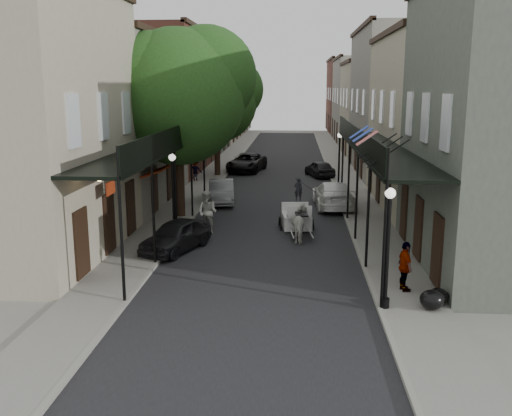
% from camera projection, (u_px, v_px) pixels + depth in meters
% --- Properties ---
extents(ground, '(140.00, 140.00, 0.00)m').
position_uv_depth(ground, '(256.00, 285.00, 19.66)').
color(ground, gray).
rests_on(ground, ground).
extents(road, '(8.00, 90.00, 0.01)m').
position_uv_depth(road, '(276.00, 186.00, 39.17)').
color(road, black).
rests_on(road, ground).
extents(sidewalk_left, '(2.20, 90.00, 0.12)m').
position_uv_depth(sidewalk_left, '(204.00, 184.00, 39.50)').
color(sidewalk_left, gray).
rests_on(sidewalk_left, ground).
extents(sidewalk_right, '(2.20, 90.00, 0.12)m').
position_uv_depth(sidewalk_right, '(349.00, 186.00, 38.82)').
color(sidewalk_right, gray).
rests_on(sidewalk_right, ground).
extents(building_row_left, '(5.00, 80.00, 10.50)m').
position_uv_depth(building_row_left, '(180.00, 104.00, 48.41)').
color(building_row_left, '#ADA48A').
rests_on(building_row_left, ground).
extents(building_row_right, '(5.00, 80.00, 10.50)m').
position_uv_depth(building_row_right, '(384.00, 104.00, 47.23)').
color(building_row_right, gray).
rests_on(building_row_right, ground).
extents(gallery_left, '(2.20, 18.05, 4.88)m').
position_uv_depth(gallery_left, '(162.00, 146.00, 25.95)').
color(gallery_left, black).
rests_on(gallery_left, sidewalk_left).
extents(gallery_right, '(2.20, 18.05, 4.88)m').
position_uv_depth(gallery_right, '(374.00, 148.00, 25.29)').
color(gallery_right, black).
rests_on(gallery_right, sidewalk_right).
extents(tree_near, '(7.31, 6.80, 9.63)m').
position_uv_depth(tree_near, '(186.00, 91.00, 28.51)').
color(tree_near, '#382619').
rests_on(tree_near, sidewalk_left).
extents(tree_far, '(6.45, 6.00, 8.61)m').
position_uv_depth(tree_far, '(222.00, 98.00, 42.31)').
color(tree_far, '#382619').
rests_on(tree_far, sidewalk_left).
extents(lamppost_right_near, '(0.32, 0.32, 3.71)m').
position_uv_depth(lamppost_right_near, '(388.00, 247.00, 17.00)').
color(lamppost_right_near, black).
rests_on(lamppost_right_near, sidewalk_right).
extents(lamppost_left, '(0.32, 0.32, 3.71)m').
position_uv_depth(lamppost_left, '(173.00, 194.00, 25.37)').
color(lamppost_left, black).
rests_on(lamppost_left, sidewalk_left).
extents(lamppost_right_far, '(0.32, 0.32, 3.71)m').
position_uv_depth(lamppost_right_far, '(339.00, 161.00, 36.51)').
color(lamppost_right_far, black).
rests_on(lamppost_right_far, sidewalk_right).
extents(horse, '(1.03, 1.91, 1.55)m').
position_uv_depth(horse, '(302.00, 223.00, 25.24)').
color(horse, silver).
rests_on(horse, ground).
extents(carriage, '(1.74, 2.41, 2.58)m').
position_uv_depth(carriage, '(296.00, 207.00, 27.55)').
color(carriage, black).
rests_on(carriage, ground).
extents(pedestrian_walking, '(1.18, 1.06, 2.00)m').
position_uv_depth(pedestrian_walking, '(208.00, 212.00, 26.44)').
color(pedestrian_walking, '#BABAAF').
rests_on(pedestrian_walking, ground).
extents(pedestrian_sidewalk_left, '(1.00, 0.63, 1.49)m').
position_uv_depth(pedestrian_sidewalk_left, '(195.00, 170.00, 40.56)').
color(pedestrian_sidewalk_left, gray).
rests_on(pedestrian_sidewalk_left, sidewalk_left).
extents(pedestrian_sidewalk_right, '(0.58, 1.03, 1.67)m').
position_uv_depth(pedestrian_sidewalk_right, '(405.00, 267.00, 18.65)').
color(pedestrian_sidewalk_right, gray).
rests_on(pedestrian_sidewalk_right, sidewalk_right).
extents(car_left_near, '(2.83, 4.18, 1.32)m').
position_uv_depth(car_left_near, '(176.00, 235.00, 23.67)').
color(car_left_near, black).
rests_on(car_left_near, ground).
extents(car_left_mid, '(1.96, 4.23, 1.34)m').
position_uv_depth(car_left_mid, '(221.00, 192.00, 33.38)').
color(car_left_mid, gray).
rests_on(car_left_mid, ground).
extents(car_left_far, '(3.22, 5.53, 1.45)m').
position_uv_depth(car_left_far, '(247.00, 162.00, 45.69)').
color(car_left_far, black).
rests_on(car_left_far, ground).
extents(car_right_near, '(2.33, 5.17, 1.47)m').
position_uv_depth(car_right_near, '(333.00, 195.00, 32.12)').
color(car_right_near, white).
rests_on(car_right_near, ground).
extents(car_right_far, '(2.48, 3.95, 1.25)m').
position_uv_depth(car_right_far, '(320.00, 169.00, 43.01)').
color(car_right_far, black).
rests_on(car_right_far, ground).
extents(trash_bags, '(0.98, 1.13, 0.62)m').
position_uv_depth(trash_bags, '(434.00, 298.00, 17.35)').
color(trash_bags, black).
rests_on(trash_bags, sidewalk_right).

